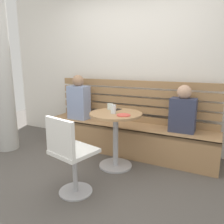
% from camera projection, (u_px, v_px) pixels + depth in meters
% --- Properties ---
extents(ground, '(8.00, 8.00, 0.00)m').
position_uv_depth(ground, '(81.00, 189.00, 2.45)').
color(ground, '#514C47').
extents(back_wall, '(5.20, 0.10, 2.90)m').
position_uv_depth(back_wall, '(137.00, 58.00, 3.56)').
color(back_wall, silver).
rests_on(back_wall, ground).
extents(concrete_pillar, '(0.32, 0.32, 2.80)m').
position_uv_depth(concrete_pillar, '(0.00, 61.00, 3.32)').
color(concrete_pillar, '#B2B2AD').
rests_on(concrete_pillar, ground).
extents(booth_bench, '(2.70, 0.52, 0.44)m').
position_uv_depth(booth_bench, '(125.00, 138.00, 3.44)').
color(booth_bench, '#A87C51').
rests_on(booth_bench, ground).
extents(booth_backrest, '(2.65, 0.04, 0.66)m').
position_uv_depth(booth_backrest, '(132.00, 101.00, 3.53)').
color(booth_backrest, '#9A7249').
rests_on(booth_backrest, booth_bench).
extents(cafe_table, '(0.68, 0.68, 0.74)m').
position_uv_depth(cafe_table, '(116.00, 129.00, 2.88)').
color(cafe_table, '#ADADB2').
rests_on(cafe_table, ground).
extents(white_chair, '(0.48, 0.48, 0.85)m').
position_uv_depth(white_chair, '(69.00, 154.00, 2.24)').
color(white_chair, '#ADADB2').
rests_on(white_chair, ground).
extents(person_adult, '(0.34, 0.22, 0.74)m').
position_uv_depth(person_adult, '(79.00, 99.00, 3.70)').
color(person_adult, '#8C9EC6').
rests_on(person_adult, booth_bench).
extents(person_child_left, '(0.34, 0.22, 0.64)m').
position_uv_depth(person_child_left, '(183.00, 111.00, 3.00)').
color(person_child_left, '#333851').
rests_on(person_child_left, booth_bench).
extents(cup_water_clear, '(0.07, 0.07, 0.11)m').
position_uv_depth(cup_water_clear, '(113.00, 109.00, 2.79)').
color(cup_water_clear, white).
rests_on(cup_water_clear, cafe_table).
extents(cup_glass_short, '(0.08, 0.08, 0.08)m').
position_uv_depth(cup_glass_short, '(110.00, 107.00, 3.04)').
color(cup_glass_short, silver).
rests_on(cup_glass_short, cafe_table).
extents(plate_small, '(0.17, 0.17, 0.01)m').
position_uv_depth(plate_small, '(124.00, 115.00, 2.69)').
color(plate_small, '#DB4C42').
rests_on(plate_small, cafe_table).
extents(phone_on_table, '(0.09, 0.15, 0.01)m').
position_uv_depth(phone_on_table, '(117.00, 110.00, 3.02)').
color(phone_on_table, black).
rests_on(phone_on_table, cafe_table).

